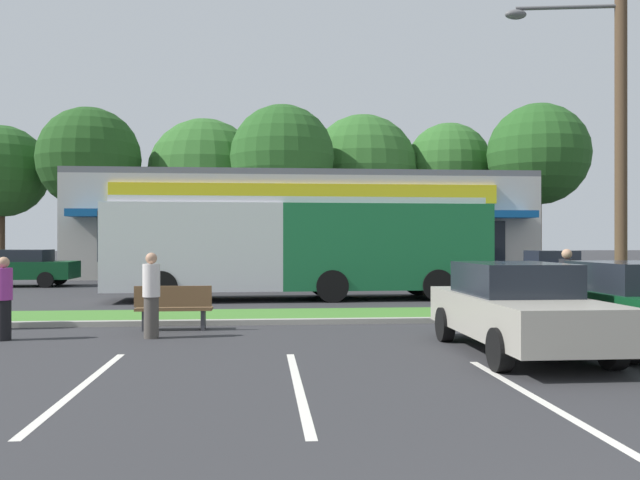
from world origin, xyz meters
name	(u,v)px	position (x,y,z in m)	size (l,w,h in m)	color
grass_median	(370,315)	(0.00, 14.00, 0.06)	(56.00, 2.20, 0.12)	#427A2D
curb_lip	(378,321)	(0.00, 12.78, 0.06)	(56.00, 0.24, 0.12)	#99968C
parking_stripe_0	(82,386)	(-5.00, 6.64, 0.00)	(0.12, 4.80, 0.01)	silver
parking_stripe_1	(298,386)	(-2.19, 6.40, 0.00)	(0.12, 4.80, 0.01)	silver
parking_stripe_2	(537,398)	(0.63, 5.46, 0.00)	(0.12, 4.80, 0.01)	silver
storefront_building	(300,226)	(-0.47, 36.23, 2.72)	(23.69, 13.81, 5.43)	#BCB7AD
tree_far_left	(2,171)	(-20.84, 46.01, 6.74)	(6.42, 6.42, 9.96)	#473323
tree_left	(89,159)	(-14.26, 43.62, 7.41)	(6.87, 6.87, 10.86)	#473323
tree_mid_left	(205,176)	(-6.80, 46.48, 6.60)	(8.22, 8.22, 10.72)	#473323
tree_mid	(282,157)	(-1.30, 42.23, 7.47)	(6.99, 6.99, 10.98)	#473323
tree_mid_right	(363,169)	(4.84, 46.83, 7.22)	(8.10, 8.10, 11.28)	#473323
tree_right	(449,166)	(11.47, 47.09, 7.54)	(6.50, 6.50, 10.81)	#473323
tree_far_right	(538,154)	(16.42, 42.21, 7.86)	(7.01, 7.01, 11.38)	#473323
utility_pole	(615,87)	(6.21, 13.73, 5.78)	(3.11, 2.39, 10.85)	#4C3826
city_bus	(299,245)	(-1.47, 19.11, 1.77)	(12.19, 2.93, 3.25)	#196638
bus_stop_bench	(174,307)	(-4.52, 11.96, 0.50)	(1.60, 0.45, 0.95)	brown
car_2	(555,267)	(9.99, 25.47, 0.75)	(4.10, 2.02, 1.46)	navy
car_3	(517,307)	(1.62, 8.58, 0.77)	(1.92, 4.69, 1.52)	#9E998C
car_4	(18,267)	(-12.72, 26.12, 0.78)	(4.69, 2.02, 1.52)	#0C3F1E
car_5	(630,304)	(3.78, 8.88, 0.78)	(1.92, 4.65, 1.53)	#0C3F1E
pedestrian_near_bench	(151,295)	(-4.81, 10.87, 0.84)	(0.34, 0.34, 1.67)	#47423D
pedestrian_by_pole	(567,287)	(4.16, 12.09, 0.86)	(0.35, 0.35, 1.71)	#47423D
pedestrian_far	(4,298)	(-7.56, 10.84, 0.80)	(0.32, 0.32, 1.59)	black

